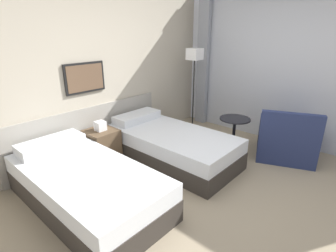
{
  "coord_description": "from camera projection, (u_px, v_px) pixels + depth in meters",
  "views": [
    {
      "loc": [
        -2.51,
        -1.34,
        1.94
      ],
      "look_at": [
        0.14,
        1.03,
        0.62
      ],
      "focal_mm": 28.0,
      "sensor_mm": 36.0,
      "label": 1
    }
  ],
  "objects": [
    {
      "name": "nightstand",
      "position": [
        102.0,
        145.0,
        4.01
      ],
      "size": [
        0.43,
        0.44,
        0.65
      ],
      "color": "brown",
      "rests_on": "ground_plane"
    },
    {
      "name": "wall_window",
      "position": [
        301.0,
        68.0,
        4.3
      ],
      "size": [
        0.21,
        4.65,
        2.7
      ],
      "color": "white",
      "rests_on": "ground_plane"
    },
    {
      "name": "ground_plane",
      "position": [
        222.0,
        194.0,
        3.27
      ],
      "size": [
        16.0,
        16.0,
        0.0
      ],
      "primitive_type": "plane",
      "color": "gray"
    },
    {
      "name": "wall_headboard",
      "position": [
        107.0,
        72.0,
        4.16
      ],
      "size": [
        10.0,
        0.1,
        2.7
      ],
      "color": "#B7AD99",
      "rests_on": "ground_plane"
    },
    {
      "name": "floor_lamp",
      "position": [
        194.0,
        63.0,
        4.88
      ],
      "size": [
        0.24,
        0.24,
        1.61
      ],
      "color": "black",
      "rests_on": "ground_plane"
    },
    {
      "name": "side_table",
      "position": [
        234.0,
        129.0,
        4.22
      ],
      "size": [
        0.48,
        0.48,
        0.61
      ],
      "color": "black",
      "rests_on": "ground_plane"
    },
    {
      "name": "bed_near_window",
      "position": [
        170.0,
        145.0,
        4.08
      ],
      "size": [
        1.02,
        2.04,
        0.6
      ],
      "color": "#332D28",
      "rests_on": "ground_plane"
    },
    {
      "name": "armchair",
      "position": [
        286.0,
        141.0,
        4.16
      ],
      "size": [
        1.08,
        1.08,
        0.83
      ],
      "rotation": [
        0.0,
        0.0,
        1.96
      ],
      "color": "navy",
      "rests_on": "ground_plane"
    },
    {
      "name": "bed_near_door",
      "position": [
        86.0,
        185.0,
        3.04
      ],
      "size": [
        1.02,
        2.04,
        0.6
      ],
      "color": "#332D28",
      "rests_on": "ground_plane"
    }
  ]
}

